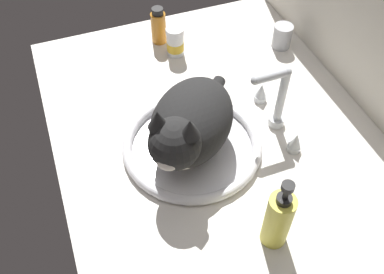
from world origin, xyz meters
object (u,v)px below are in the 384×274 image
at_px(faucet, 277,104).
at_px(metal_jar, 282,36).
at_px(soap_pump_bottle, 277,220).
at_px(pill_bottle, 175,42).
at_px(cat, 189,126).
at_px(sink_basin, 192,145).
at_px(amber_bottle, 159,26).

xyz_separation_m(faucet, metal_jar, (-0.27, 0.17, -0.04)).
bearing_deg(soap_pump_bottle, pill_bottle, 179.10).
relative_size(faucet, cat, 0.66).
xyz_separation_m(sink_basin, pill_bottle, (-0.35, 0.08, 0.03)).
bearing_deg(cat, metal_jar, 126.09).
xyz_separation_m(cat, amber_bottle, (-0.44, 0.07, -0.05)).
distance_m(metal_jar, pill_bottle, 0.31).
distance_m(sink_basin, cat, 0.09).
xyz_separation_m(faucet, soap_pump_bottle, (0.27, -0.14, 0.00)).
bearing_deg(cat, amber_bottle, 171.24).
height_order(sink_basin, metal_jar, metal_jar).
distance_m(cat, metal_jar, 0.49).
height_order(faucet, soap_pump_bottle, soap_pump_bottle).
xyz_separation_m(metal_jar, amber_bottle, (-0.15, -0.33, 0.02)).
relative_size(sink_basin, amber_bottle, 2.95).
height_order(metal_jar, pill_bottle, pill_bottle).
height_order(cat, pill_bottle, cat).
bearing_deg(faucet, amber_bottle, -159.01).
bearing_deg(soap_pump_bottle, amber_bottle, -178.68).
distance_m(sink_basin, soap_pump_bottle, 0.29).
height_order(faucet, cat, cat).
xyz_separation_m(metal_jar, pill_bottle, (-0.08, -0.30, 0.00)).
height_order(soap_pump_bottle, pill_bottle, soap_pump_bottle).
relative_size(cat, metal_jar, 4.54).
bearing_deg(cat, sink_basin, 139.16).
bearing_deg(metal_jar, amber_bottle, -114.46).
xyz_separation_m(faucet, amber_bottle, (-0.42, -0.16, -0.02)).
xyz_separation_m(cat, metal_jar, (-0.29, 0.39, -0.07)).
bearing_deg(amber_bottle, metal_jar, 65.54).
relative_size(faucet, soap_pump_bottle, 1.11).
relative_size(soap_pump_bottle, amber_bottle, 1.70).
relative_size(faucet, amber_bottle, 1.89).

